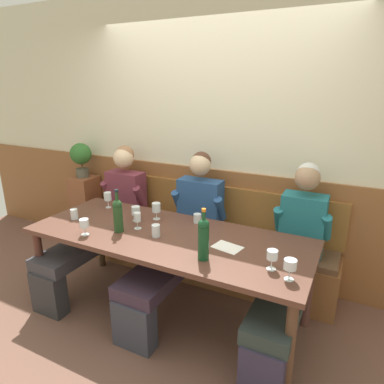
{
  "coord_description": "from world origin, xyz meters",
  "views": [
    {
      "loc": [
        1.31,
        -2.04,
        1.92
      ],
      "look_at": [
        0.06,
        0.44,
        1.03
      ],
      "focal_mm": 31.9,
      "sensor_mm": 36.0,
      "label": 1
    }
  ],
  "objects": [
    {
      "name": "wine_glass_mid_right",
      "position": [
        -0.28,
        0.1,
        0.85
      ],
      "size": [
        0.06,
        0.06,
        0.14
      ],
      "color": "silver",
      "rests_on": "dining_table"
    },
    {
      "name": "wine_glass_by_bottle",
      "position": [
        -0.83,
        0.39,
        0.86
      ],
      "size": [
        0.07,
        0.07,
        0.15
      ],
      "color": "silver",
      "rests_on": "dining_table"
    },
    {
      "name": "wine_bottle_green_tall",
      "position": [
        0.43,
        -0.12,
        0.92
      ],
      "size": [
        0.08,
        0.08,
        0.37
      ],
      "color": "#124121",
      "rests_on": "dining_table"
    },
    {
      "name": "wine_glass_right_end",
      "position": [
        0.89,
        -0.04,
        0.86
      ],
      "size": [
        0.07,
        0.07,
        0.14
      ],
      "color": "silver",
      "rests_on": "dining_table"
    },
    {
      "name": "water_tumbler_center",
      "position": [
        -0.91,
        0.02,
        0.8
      ],
      "size": [
        0.06,
        0.06,
        0.09
      ],
      "primitive_type": "cylinder",
      "color": "silver",
      "rests_on": "dining_table"
    },
    {
      "name": "wall_bench",
      "position": [
        0.0,
        0.83,
        0.28
      ],
      "size": [
        2.6,
        0.42,
        0.94
      ],
      "color": "brown",
      "rests_on": "ground"
    },
    {
      "name": "water_tumbler_right",
      "position": [
        0.11,
        0.45,
        0.8
      ],
      "size": [
        0.07,
        0.07,
        0.08
      ],
      "primitive_type": "cylinder",
      "color": "silver",
      "rests_on": "dining_table"
    },
    {
      "name": "corner_pedestal",
      "position": [
        -1.6,
        0.86,
        0.43
      ],
      "size": [
        0.28,
        0.28,
        0.86
      ],
      "primitive_type": "cube",
      "color": "brown",
      "rests_on": "ground"
    },
    {
      "name": "water_tumbler_left",
      "position": [
        -0.06,
        0.04,
        0.81
      ],
      "size": [
        0.07,
        0.07,
        0.1
      ],
      "primitive_type": "cylinder",
      "color": "silver",
      "rests_on": "dining_table"
    },
    {
      "name": "tasting_sheet_left_guest",
      "position": [
        0.52,
        0.12,
        0.76
      ],
      "size": [
        0.24,
        0.19,
        0.0
      ],
      "primitive_type": "cube",
      "rotation": [
        0.0,
        0.0,
        -0.2
      ],
      "color": "white",
      "rests_on": "dining_table"
    },
    {
      "name": "wine_glass_mid_left",
      "position": [
        -0.39,
        0.24,
        0.84
      ],
      "size": [
        0.07,
        0.07,
        0.13
      ],
      "color": "silver",
      "rests_on": "dining_table"
    },
    {
      "name": "person_center_right_seat",
      "position": [
        -0.03,
        0.43,
        0.62
      ],
      "size": [
        0.53,
        1.32,
        1.31
      ],
      "color": "#333541",
      "rests_on": "ground"
    },
    {
      "name": "wood_wainscot_panel",
      "position": [
        0.0,
        1.04,
        0.55
      ],
      "size": [
        6.8,
        0.03,
        1.09
      ],
      "primitive_type": "cube",
      "color": "brown",
      "rests_on": "ground"
    },
    {
      "name": "person_center_left_seat",
      "position": [
        -0.94,
        0.44,
        0.63
      ],
      "size": [
        0.51,
        1.32,
        1.29
      ],
      "color": "#2D2C2E",
      "rests_on": "ground"
    },
    {
      "name": "wine_bottle_clear_water",
      "position": [
        -0.38,
        -0.01,
        0.91
      ],
      "size": [
        0.08,
        0.08,
        0.36
      ],
      "color": "#1E401E",
      "rests_on": "dining_table"
    },
    {
      "name": "ground_plane",
      "position": [
        0.0,
        0.0,
        -0.01
      ],
      "size": [
        6.8,
        6.8,
        0.02
      ],
      "primitive_type": "cube",
      "color": "brown",
      "rests_on": "ground"
    },
    {
      "name": "potted_plant",
      "position": [
        -1.6,
        0.86,
        1.11
      ],
      "size": [
        0.24,
        0.24,
        0.4
      ],
      "color": "#4E4C3D",
      "rests_on": "corner_pedestal"
    },
    {
      "name": "room_wall_back",
      "position": [
        0.0,
        1.09,
        1.4
      ],
      "size": [
        6.8,
        0.08,
        2.8
      ],
      "primitive_type": "cube",
      "color": "beige",
      "rests_on": "ground"
    },
    {
      "name": "dining_table",
      "position": [
        0.0,
        0.12,
        0.68
      ],
      "size": [
        2.3,
        0.9,
        0.76
      ],
      "color": "#533125",
      "rests_on": "ground"
    },
    {
      "name": "person_right_seat",
      "position": [
        0.94,
        0.45,
        0.64
      ],
      "size": [
        0.47,
        1.32,
        1.3
      ],
      "color": "#302A40",
      "rests_on": "ground"
    },
    {
      "name": "wine_glass_center_rear",
      "position": [
        1.02,
        -0.12,
        0.86
      ],
      "size": [
        0.08,
        0.08,
        0.14
      ],
      "color": "silver",
      "rests_on": "dining_table"
    },
    {
      "name": "wine_glass_left_end",
      "position": [
        -0.58,
        -0.19,
        0.85
      ],
      "size": [
        0.07,
        0.07,
        0.13
      ],
      "color": "silver",
      "rests_on": "dining_table"
    },
    {
      "name": "wine_glass_center_front",
      "position": [
        -0.25,
        0.35,
        0.86
      ],
      "size": [
        0.08,
        0.08,
        0.15
      ],
      "color": "silver",
      "rests_on": "dining_table"
    }
  ]
}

